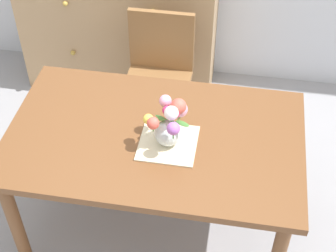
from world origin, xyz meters
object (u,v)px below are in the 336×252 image
at_px(chair_far, 159,72).
at_px(dining_table, 155,148).
at_px(dresser, 120,25).
at_px(flower_vase, 169,123).

bearing_deg(chair_far, dining_table, 99.11).
relative_size(chair_far, dresser, 0.64).
distance_m(dresser, flower_vase, 1.55).
bearing_deg(dining_table, dresser, 111.26).
height_order(dining_table, chair_far, chair_far).
distance_m(chair_far, dresser, 0.66).
distance_m(chair_far, flower_vase, 0.94).
xyz_separation_m(dresser, flower_vase, (0.60, -1.37, 0.38)).
xyz_separation_m(chair_far, flower_vase, (0.21, -0.85, 0.36)).
bearing_deg(dining_table, flower_vase, -28.25).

